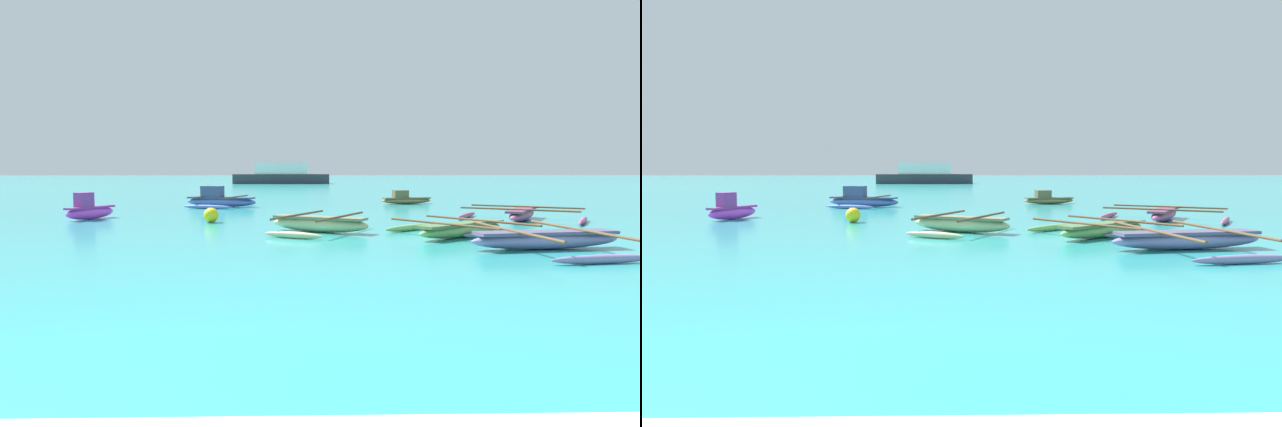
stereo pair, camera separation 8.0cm
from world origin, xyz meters
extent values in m
ellipsoid|color=#E447E4|center=(-5.86, 18.78, 0.25)|extent=(1.46, 2.24, 0.50)
cube|color=#8A338A|center=(-5.86, 18.78, 0.46)|extent=(1.36, 2.07, 0.08)
cube|color=#8A338A|center=(-5.99, 18.53, 0.77)|extent=(0.66, 0.75, 0.55)
ellipsoid|color=#7EB761|center=(6.95, 12.97, 0.21)|extent=(3.23, 2.63, 0.42)
cube|color=#527142|center=(6.95, 12.97, 0.38)|extent=(2.99, 2.44, 0.08)
cylinder|color=brown|center=(7.60, 13.46, 0.44)|extent=(2.48, 3.27, 0.07)
cylinder|color=brown|center=(6.30, 12.48, 0.44)|extent=(2.48, 3.27, 0.07)
ellipsoid|color=#7EB761|center=(5.74, 14.58, 0.10)|extent=(1.87, 1.48, 0.20)
ellipsoid|color=#7EB761|center=(8.16, 11.36, 0.10)|extent=(1.87, 1.48, 0.20)
ellipsoid|color=#BAC588|center=(2.87, 14.32, 0.24)|extent=(3.20, 2.06, 0.49)
cube|color=#737957|center=(2.87, 14.32, 0.45)|extent=(2.95, 1.92, 0.08)
cylinder|color=brown|center=(3.52, 13.99, 0.51)|extent=(1.64, 3.15, 0.07)
cylinder|color=brown|center=(2.21, 14.65, 0.51)|extent=(1.64, 3.15, 0.07)
ellipsoid|color=#BAC588|center=(3.66, 15.88, 0.10)|extent=(1.75, 1.02, 0.20)
ellipsoid|color=#BAC588|center=(2.08, 12.76, 0.10)|extent=(1.75, 1.02, 0.20)
ellipsoid|color=#566EC0|center=(-1.81, 25.36, 0.25)|extent=(3.77, 1.72, 0.49)
cube|color=#3C4976|center=(-1.81, 25.36, 0.45)|extent=(3.47, 1.61, 0.08)
cube|color=#3C4976|center=(-2.25, 25.49, 0.77)|extent=(1.17, 0.88, 0.54)
cylinder|color=brown|center=(-1.00, 25.13, 0.51)|extent=(0.90, 2.92, 0.07)
cylinder|color=brown|center=(-2.61, 25.59, 0.51)|extent=(0.90, 2.92, 0.07)
ellipsoid|color=#566EC0|center=(-1.39, 26.81, 0.10)|extent=(2.48, 0.89, 0.20)
ellipsoid|color=#566EC0|center=(-2.23, 23.91, 0.10)|extent=(2.48, 0.89, 0.20)
ellipsoid|color=#94854B|center=(7.89, 27.31, 0.18)|extent=(2.88, 1.20, 0.35)
cube|color=brown|center=(7.89, 27.31, 0.31)|extent=(2.65, 1.13, 0.08)
cube|color=brown|center=(7.54, 27.23, 0.55)|extent=(0.88, 0.67, 0.39)
ellipsoid|color=#AE517D|center=(10.57, 17.84, 0.23)|extent=(2.40, 3.45, 0.45)
cube|color=#6C3952|center=(10.57, 17.84, 0.41)|extent=(2.23, 3.19, 0.08)
cylinder|color=brown|center=(10.98, 18.54, 0.47)|extent=(3.64, 2.20, 0.07)
cylinder|color=brown|center=(10.15, 17.13, 0.47)|extent=(3.64, 2.20, 0.07)
ellipsoid|color=#AE517D|center=(8.76, 18.91, 0.10)|extent=(1.50, 2.35, 0.20)
ellipsoid|color=#AE517D|center=(12.37, 16.77, 0.10)|extent=(1.50, 2.35, 0.20)
ellipsoid|color=#8178AF|center=(8.37, 10.54, 0.23)|extent=(3.98, 1.25, 0.45)
cube|color=#534E6D|center=(8.37, 10.54, 0.41)|extent=(3.67, 1.17, 0.08)
cylinder|color=brown|center=(9.24, 10.67, 0.47)|extent=(0.71, 4.27, 0.07)
cylinder|color=brown|center=(7.49, 10.40, 0.47)|extent=(0.71, 4.27, 0.07)
ellipsoid|color=#8178AF|center=(8.04, 12.67, 0.10)|extent=(2.42, 0.56, 0.20)
ellipsoid|color=#8178AF|center=(8.69, 8.41, 0.10)|extent=(2.42, 0.56, 0.20)
sphere|color=yellow|center=(-0.99, 17.37, 0.27)|extent=(0.54, 0.54, 0.54)
cube|color=#2D333D|center=(-0.35, 62.51, 0.55)|extent=(10.95, 2.41, 1.10)
cube|color=white|center=(-0.35, 62.51, 1.75)|extent=(6.02, 2.05, 1.31)
camera|label=1|loc=(2.43, -3.27, 2.06)|focal=32.00mm
camera|label=2|loc=(2.51, -3.28, 2.06)|focal=32.00mm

